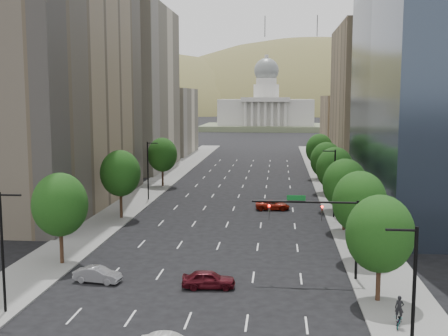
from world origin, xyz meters
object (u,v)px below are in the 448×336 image
(car_maroon, at_px, (209,279))
(car_red_far, at_px, (273,205))
(capitol, at_px, (266,112))
(cyclist, at_px, (399,317))
(car_silver, at_px, (98,275))
(traffic_signal, at_px, (328,221))

(car_maroon, height_order, car_red_far, car_maroon)
(capitol, height_order, cyclist, capitol)
(cyclist, bearing_deg, car_red_far, 120.97)
(capitol, distance_m, cyclist, 230.31)
(car_silver, height_order, car_red_far, car_silver)
(car_silver, distance_m, car_red_far, 35.44)
(capitol, relative_size, car_red_far, 12.54)
(car_silver, bearing_deg, capitol, 5.66)
(capitol, bearing_deg, car_maroon, -89.84)
(car_maroon, height_order, car_silver, car_maroon)
(car_maroon, bearing_deg, capitol, -4.91)
(traffic_signal, height_order, car_maroon, traffic_signal)
(capitol, bearing_deg, traffic_signal, -87.26)
(capitol, xyz_separation_m, car_maroon, (0.62, -222.85, -7.83))
(capitol, relative_size, cyclist, 27.55)
(capitol, height_order, car_red_far, capitol)
(car_red_far, distance_m, cyclist, 40.75)
(car_silver, xyz_separation_m, cyclist, (23.55, -7.38, 0.21))
(traffic_signal, relative_size, car_red_far, 1.91)
(cyclist, bearing_deg, car_silver, -179.29)
(car_maroon, distance_m, cyclist, 15.54)
(traffic_signal, xyz_separation_m, car_red_far, (-5.04, 29.72, -4.51))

